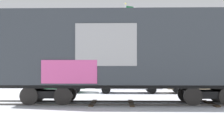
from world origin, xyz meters
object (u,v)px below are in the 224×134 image
object	(u,v)px
flagpole	(129,31)
parked_car_green	(57,81)
freight_car	(127,50)
parked_car_tan	(197,82)
parked_car_white	(128,81)

from	to	relation	value
flagpole	parked_car_green	world-z (taller)	flagpole
freight_car	parked_car_tan	size ratio (longest dim) A/B	2.87
flagpole	parked_car_tan	size ratio (longest dim) A/B	1.63
flagpole	parked_car_white	world-z (taller)	flagpole
freight_car	flagpole	xyz separation A→B (m)	(0.00, 10.26, 2.25)
parked_car_green	parked_car_tan	world-z (taller)	parked_car_tan
parked_car_green	parked_car_white	world-z (taller)	parked_car_white
flagpole	freight_car	bearing A→B (deg)	-90.00
flagpole	parked_car_white	bearing A→B (deg)	-91.21
parked_car_green	parked_car_white	distance (m)	5.32
flagpole	parked_car_white	xyz separation A→B (m)	(-0.08, -3.79, -4.18)
freight_car	parked_car_tan	bearing A→B (deg)	52.62
freight_car	parked_car_tan	xyz separation A→B (m)	(4.95, 6.48, -1.92)
parked_car_white	parked_car_tan	size ratio (longest dim) A/B	1.06
freight_car	flagpole	world-z (taller)	flagpole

